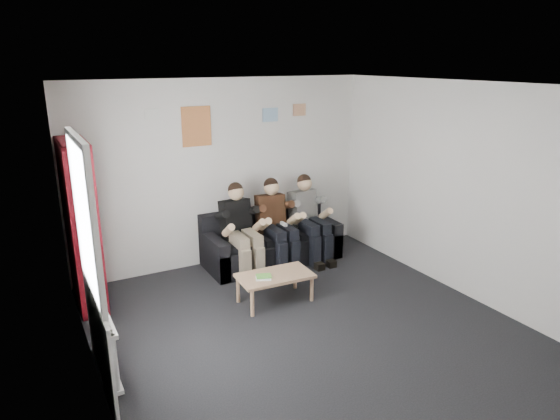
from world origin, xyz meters
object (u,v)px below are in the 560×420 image
object	(u,v)px
person_middle	(277,224)
bookshelf	(82,225)
sofa	(271,243)
person_right	(310,219)
coffee_table	(275,278)
person_left	(242,230)

from	to	relation	value
person_middle	bookshelf	bearing A→B (deg)	-173.83
sofa	person_right	distance (m)	0.69
coffee_table	person_left	size ratio (longest dim) A/B	0.71
bookshelf	sofa	bearing A→B (deg)	2.78
bookshelf	person_right	world-z (taller)	bookshelf
sofa	person_left	distance (m)	0.69
sofa	person_middle	size ratio (longest dim) A/B	1.56
bookshelf	person_left	bearing A→B (deg)	-1.80
person_left	person_right	distance (m)	1.12
bookshelf	person_middle	distance (m)	2.66
sofa	person_middle	xyz separation A→B (m)	(-0.00, -0.19, 0.35)
person_left	coffee_table	bearing A→B (deg)	-95.83
bookshelf	person_left	distance (m)	2.10
sofa	person_middle	world-z (taller)	person_middle
sofa	bookshelf	world-z (taller)	bookshelf
person_middle	person_left	bearing A→B (deg)	-172.48
person_left	person_middle	xyz separation A→B (m)	(0.56, -0.00, 0.00)
person_left	person_middle	size ratio (longest dim) A/B	1.00
sofa	bookshelf	distance (m)	2.73
bookshelf	person_left	world-z (taller)	bookshelf
coffee_table	person_middle	xyz separation A→B (m)	(0.58, 1.02, 0.31)
coffee_table	person_right	distance (m)	1.56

